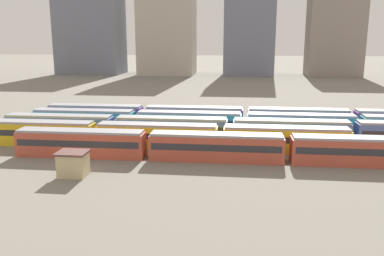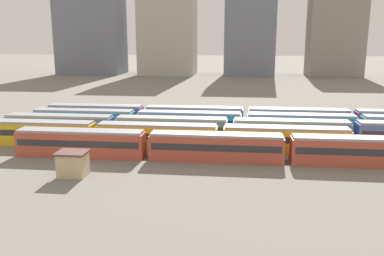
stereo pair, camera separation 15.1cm
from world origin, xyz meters
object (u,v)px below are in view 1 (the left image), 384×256
Objects in this scene: train_track_1 at (157,136)px; train_track_3 at (359,126)px; train_track_2 at (353,133)px; train_track_4 at (298,119)px; signal_hut at (73,164)px; train_track_0 at (216,147)px.

train_track_3 is (31.94, 10.40, 0.00)m from train_track_1.
train_track_2 and train_track_4 have the same top height.
train_track_4 is (-9.12, 5.20, 0.00)m from train_track_3.
train_track_1 is 0.60× the size of train_track_4.
signal_hut is (-30.44, -29.06, -0.35)m from train_track_4.
train_track_0 is 18.63m from signal_hut.
train_track_1 and train_track_3 have the same top height.
train_track_2 is 12.46m from train_track_4.
train_track_4 is at bearing 123.45° from train_track_2.
train_track_0 is 24.93m from train_track_4.
train_track_0 reaches higher than signal_hut.
train_track_3 is 10.50m from train_track_4.
signal_hut is (-39.57, -23.86, -0.35)m from train_track_3.
train_track_0 is 10.45m from train_track_1.
train_track_1 reaches higher than signal_hut.
train_track_1 is at bearing 60.46° from signal_hut.
train_track_3 reaches higher than signal_hut.
train_track_3 is 31.25× the size of signal_hut.
signal_hut is at bearing -153.67° from train_track_0.
train_track_4 is 26.00× the size of signal_hut.
train_track_2 reaches higher than signal_hut.
train_track_0 is at bearing 26.33° from signal_hut.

